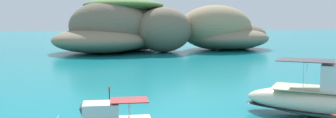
% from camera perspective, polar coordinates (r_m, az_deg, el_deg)
% --- Properties ---
extents(islet_large, '(27.82, 25.17, 9.70)m').
position_cam_1_polar(islet_large, '(69.92, -6.77, 4.36)').
color(islet_large, '#84755B').
rests_on(islet_large, ground).
extents(islet_small, '(23.44, 21.86, 8.69)m').
position_cam_1_polar(islet_small, '(74.97, 8.55, 3.99)').
color(islet_small, '#9E8966').
rests_on(islet_small, ground).
extents(channel_buoy, '(0.56, 0.56, 1.48)m').
position_cam_1_polar(channel_buoy, '(25.00, -8.93, -6.67)').
color(channel_buoy, '#E54C19').
rests_on(channel_buoy, ground).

